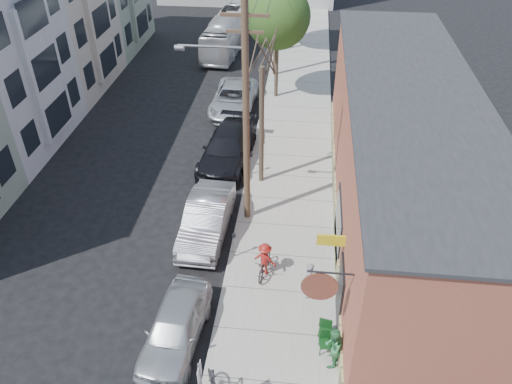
# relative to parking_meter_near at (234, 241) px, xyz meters

# --- Properties ---
(ground) EXTENTS (120.00, 120.00, 0.00)m
(ground) POSITION_rel_parking_meter_near_xyz_m (-2.25, -1.74, -0.98)
(ground) COLOR black
(sidewalk) EXTENTS (4.50, 58.00, 0.15)m
(sidewalk) POSITION_rel_parking_meter_near_xyz_m (2.00, 9.26, -0.91)
(sidewalk) COLOR #A3A297
(sidewalk) RESTS_ON ground
(cafe_building) EXTENTS (6.60, 20.20, 6.61)m
(cafe_building) POSITION_rel_parking_meter_near_xyz_m (6.74, 3.26, 2.32)
(cafe_building) COLOR #994E38
(cafe_building) RESTS_ON ground
(apartment_row) EXTENTS (6.30, 32.00, 9.00)m
(apartment_row) POSITION_rel_parking_meter_near_xyz_m (-14.10, 12.26, 3.52)
(apartment_row) COLOR gray
(apartment_row) RESTS_ON ground
(parking_meter_near) EXTENTS (0.14, 0.14, 1.24)m
(parking_meter_near) POSITION_rel_parking_meter_near_xyz_m (0.00, 0.00, 0.00)
(parking_meter_near) COLOR slate
(parking_meter_near) RESTS_ON sidewalk
(parking_meter_far) EXTENTS (0.14, 0.14, 1.24)m
(parking_meter_far) POSITION_rel_parking_meter_near_xyz_m (0.00, 6.26, 0.00)
(parking_meter_far) COLOR slate
(parking_meter_far) RESTS_ON sidewalk
(utility_pole_near) EXTENTS (3.57, 0.28, 10.00)m
(utility_pole_near) POSITION_rel_parking_meter_near_xyz_m (0.14, 2.75, 4.43)
(utility_pole_near) COLOR #503A28
(utility_pole_near) RESTS_ON sidewalk
(utility_pole_far) EXTENTS (1.80, 0.28, 10.00)m
(utility_pole_far) POSITION_rel_parking_meter_near_xyz_m (0.20, 19.45, 4.36)
(utility_pole_far) COLOR #503A28
(utility_pole_far) RESTS_ON sidewalk
(tree_bare) EXTENTS (0.24, 0.24, 6.08)m
(tree_bare) POSITION_rel_parking_meter_near_xyz_m (0.55, 5.74, 2.21)
(tree_bare) COLOR #44392C
(tree_bare) RESTS_ON sidewalk
(tree_leafy_mid) EXTENTS (4.04, 4.04, 7.30)m
(tree_leafy_mid) POSITION_rel_parking_meter_near_xyz_m (0.55, 15.80, 4.44)
(tree_leafy_mid) COLOR #44392C
(tree_leafy_mid) RESTS_ON sidewalk
(patio_chair_a) EXTENTS (0.56, 0.56, 0.88)m
(patio_chair_a) POSITION_rel_parking_meter_near_xyz_m (3.77, -4.37, -0.39)
(patio_chair_a) COLOR #103A15
(patio_chair_a) RESTS_ON sidewalk
(patio_chair_b) EXTENTS (0.59, 0.59, 0.88)m
(patio_chair_b) POSITION_rel_parking_meter_near_xyz_m (3.74, -3.92, -0.39)
(patio_chair_b) COLOR #103A15
(patio_chair_b) RESTS_ON sidewalk
(patron_grey) EXTENTS (0.44, 0.62, 1.60)m
(patron_grey) POSITION_rel_parking_meter_near_xyz_m (3.09, -1.86, -0.03)
(patron_grey) COLOR slate
(patron_grey) RESTS_ON sidewalk
(patron_green) EXTENTS (0.90, 0.99, 1.66)m
(patron_green) POSITION_rel_parking_meter_near_xyz_m (3.95, -4.84, -0.00)
(patron_green) COLOR #327F4A
(patron_green) RESTS_ON sidewalk
(cyclist) EXTENTS (1.09, 0.85, 1.49)m
(cyclist) POSITION_rel_parking_meter_near_xyz_m (1.34, -0.81, -0.09)
(cyclist) COLOR maroon
(cyclist) RESTS_ON sidewalk
(cyclist_bike) EXTENTS (0.86, 1.76, 0.88)m
(cyclist_bike) POSITION_rel_parking_meter_near_xyz_m (1.34, -0.81, -0.39)
(cyclist_bike) COLOR black
(cyclist_bike) RESTS_ON sidewalk
(car_0) EXTENTS (2.11, 4.55, 1.51)m
(car_0) POSITION_rel_parking_meter_near_xyz_m (-1.45, -4.37, -0.23)
(car_0) COLOR #B1B5B9
(car_0) RESTS_ON ground
(car_1) EXTENTS (1.92, 5.11, 1.67)m
(car_1) POSITION_rel_parking_meter_near_xyz_m (-1.45, 1.52, -0.15)
(car_1) COLOR #97989E
(car_1) RESTS_ON ground
(car_2) EXTENTS (2.89, 6.04, 1.70)m
(car_2) POSITION_rel_parking_meter_near_xyz_m (-1.45, 7.47, -0.13)
(car_2) COLOR black
(car_2) RESTS_ON ground
(car_3) EXTENTS (2.72, 5.72, 1.58)m
(car_3) POSITION_rel_parking_meter_near_xyz_m (-2.02, 13.73, -0.19)
(car_3) COLOR #B7BCBF
(car_3) RESTS_ON ground
(bus) EXTENTS (2.88, 9.73, 2.67)m
(bus) POSITION_rel_parking_meter_near_xyz_m (-4.09, 24.53, 0.35)
(bus) COLOR white
(bus) RESTS_ON ground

